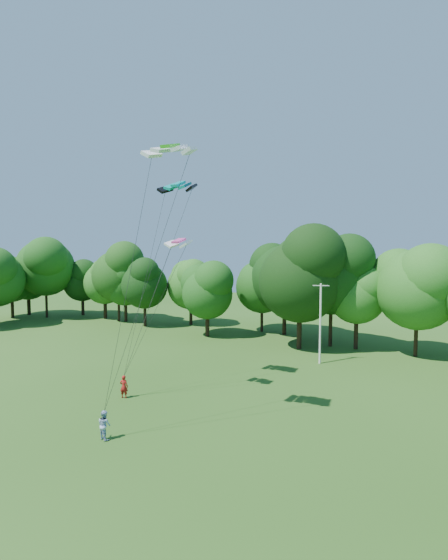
% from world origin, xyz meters
% --- Properties ---
extents(ground, '(160.00, 160.00, 0.00)m').
position_xyz_m(ground, '(0.00, 0.00, 0.00)').
color(ground, '#244B14').
rests_on(ground, ground).
extents(utility_pole, '(1.45, 0.61, 7.59)m').
position_xyz_m(utility_pole, '(4.56, 27.32, 3.92)').
color(utility_pole, silver).
rests_on(utility_pole, ground).
extents(kite_flyer_left, '(0.71, 0.58, 1.68)m').
position_xyz_m(kite_flyer_left, '(-5.32, 11.25, 0.84)').
color(kite_flyer_left, '#A31815').
rests_on(kite_flyer_left, ground).
extents(kite_flyer_right, '(0.94, 0.81, 1.68)m').
position_xyz_m(kite_flyer_right, '(-1.67, 5.46, 0.84)').
color(kite_flyer_right, '#9DB3DA').
rests_on(kite_flyer_right, ground).
extents(kite_teal, '(3.03, 1.47, 0.61)m').
position_xyz_m(kite_teal, '(-3.35, 15.55, 15.84)').
color(kite_teal, '#048D8A').
rests_on(kite_teal, ground).
extents(kite_green, '(3.20, 1.78, 0.54)m').
position_xyz_m(kite_green, '(1.07, 8.33, 16.80)').
color(kite_green, green).
rests_on(kite_green, ground).
extents(kite_pink, '(2.04, 1.08, 0.41)m').
position_xyz_m(kite_pink, '(-2.06, 13.68, 11.46)').
color(kite_pink, '#E33F96').
rests_on(kite_pink, ground).
extents(tree_back_west, '(8.37, 8.37, 12.18)m').
position_xyz_m(tree_back_west, '(-28.27, 36.17, 7.61)').
color(tree_back_west, '#302013').
rests_on(tree_back_west, ground).
extents(tree_back_center, '(9.74, 9.74, 14.16)m').
position_xyz_m(tree_back_center, '(0.89, 32.14, 8.85)').
color(tree_back_center, black).
rests_on(tree_back_center, ground).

